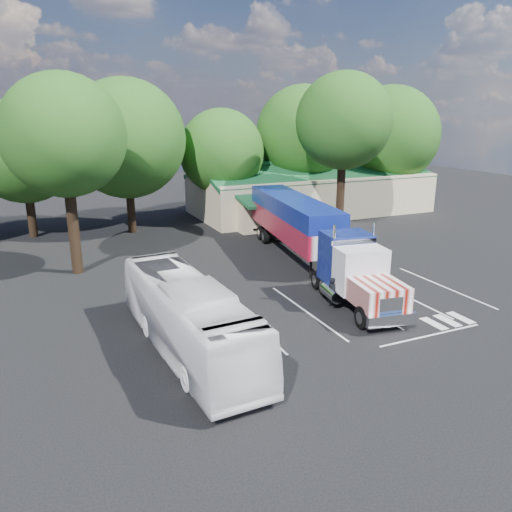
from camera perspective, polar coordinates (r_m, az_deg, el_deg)
name	(u,v)px	position (r m, az deg, el deg)	size (l,w,h in m)	color
ground	(260,278)	(31.91, 0.42, -2.57)	(120.00, 120.00, 0.00)	black
event_hall	(309,191)	(52.98, 6.04, 7.39)	(24.20, 14.12, 5.55)	#C6AE93
tree_row_b	(23,151)	(45.40, -25.06, 10.77)	(8.40, 8.40, 11.35)	black
tree_row_c	(126,139)	(44.38, -14.63, 12.83)	(10.00, 10.00, 13.05)	black
tree_row_d	(222,152)	(48.06, -3.95, 11.79)	(8.00, 8.00, 10.60)	black
tree_row_e	(303,134)	(52.20, 5.40, 13.76)	(9.60, 9.60, 12.90)	black
tree_row_f	(390,135)	(56.83, 15.08, 13.19)	(10.40, 10.40, 13.00)	black
tree_near_left	(64,136)	(33.58, -21.11, 12.67)	(7.60, 7.60, 12.65)	black
tree_near_right	(344,121)	(43.27, 10.02, 14.91)	(8.00, 8.00, 13.50)	black
semi_truck	(306,229)	(34.23, 5.79, 3.04)	(5.80, 21.41, 4.45)	black
woman	(332,292)	(27.39, 8.72, -4.13)	(0.62, 0.40, 1.69)	black
bicycle	(313,251)	(36.50, 6.53, 0.58)	(0.66, 1.90, 1.00)	black
tour_bus	(188,316)	(22.18, -7.75, -6.86)	(2.77, 11.82, 3.29)	white
silver_sedan	(312,214)	(49.15, 6.43, 4.79)	(1.29, 3.71, 1.22)	#B8BBC1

